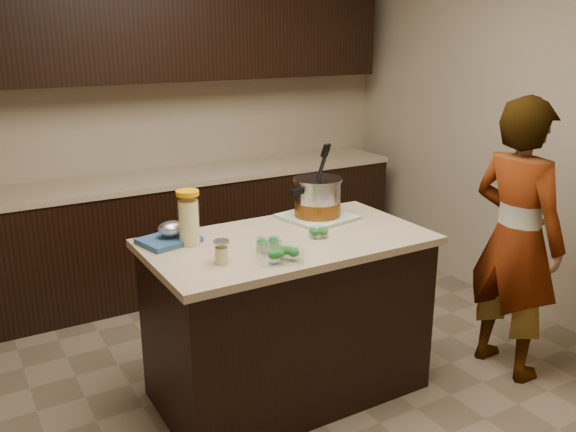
# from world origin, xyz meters

# --- Properties ---
(ground_plane) EXTENTS (4.00, 4.00, 0.00)m
(ground_plane) POSITION_xyz_m (0.00, 0.00, 0.00)
(ground_plane) COLOR brown
(ground_plane) RESTS_ON ground
(room_shell) EXTENTS (4.04, 4.04, 2.72)m
(room_shell) POSITION_xyz_m (0.00, 0.00, 1.71)
(room_shell) COLOR tan
(room_shell) RESTS_ON ground
(back_cabinets) EXTENTS (3.60, 0.63, 2.33)m
(back_cabinets) POSITION_xyz_m (0.00, 1.74, 0.94)
(back_cabinets) COLOR black
(back_cabinets) RESTS_ON ground
(island) EXTENTS (1.46, 0.81, 0.90)m
(island) POSITION_xyz_m (0.00, 0.00, 0.45)
(island) COLOR black
(island) RESTS_ON ground
(dish_towel) EXTENTS (0.42, 0.42, 0.02)m
(dish_towel) POSITION_xyz_m (0.32, 0.21, 0.91)
(dish_towel) COLOR #63855A
(dish_towel) RESTS_ON island
(stock_pot) EXTENTS (0.39, 0.33, 0.39)m
(stock_pot) POSITION_xyz_m (0.32, 0.21, 1.01)
(stock_pot) COLOR #B7B7BC
(stock_pot) RESTS_ON dish_towel
(lemonade_pitcher) EXTENTS (0.13, 0.13, 0.27)m
(lemonade_pitcher) POSITION_xyz_m (-0.47, 0.17, 1.03)
(lemonade_pitcher) COLOR #D9D384
(lemonade_pitcher) RESTS_ON island
(mason_jar) EXTENTS (0.09, 0.09, 0.12)m
(mason_jar) POSITION_xyz_m (-0.44, -0.15, 0.95)
(mason_jar) COLOR #D9D384
(mason_jar) RESTS_ON island
(broccoli_tub_left) EXTENTS (0.14, 0.14, 0.06)m
(broccoli_tub_left) POSITION_xyz_m (-0.17, -0.11, 0.93)
(broccoli_tub_left) COLOR silver
(broccoli_tub_left) RESTS_ON island
(broccoli_tub_right) EXTENTS (0.12, 0.12, 0.05)m
(broccoli_tub_right) POSITION_xyz_m (0.15, -0.06, 0.92)
(broccoli_tub_right) COLOR silver
(broccoli_tub_right) RESTS_ON island
(broccoli_tub_rect) EXTENTS (0.23, 0.20, 0.07)m
(broccoli_tub_rect) POSITION_xyz_m (-0.20, -0.26, 0.93)
(broccoli_tub_rect) COLOR silver
(broccoli_tub_rect) RESTS_ON island
(blue_tray) EXTENTS (0.32, 0.28, 0.10)m
(blue_tray) POSITION_xyz_m (-0.55, 0.25, 0.94)
(blue_tray) COLOR navy
(blue_tray) RESTS_ON island
(person) EXTENTS (0.40, 0.60, 1.61)m
(person) POSITION_xyz_m (1.24, -0.43, 0.81)
(person) COLOR gray
(person) RESTS_ON ground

